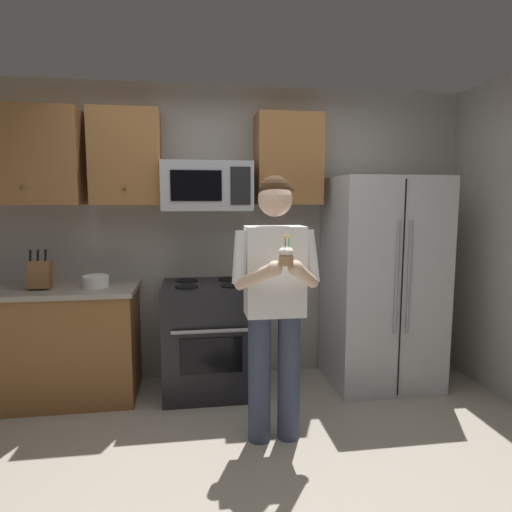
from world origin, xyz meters
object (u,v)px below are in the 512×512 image
refrigerator (382,282)px  bowl_large_white (96,281)px  cupcake (286,255)px  person (275,295)px  microwave (207,187)px  oven_range (209,337)px  knife_block (40,275)px

refrigerator → bowl_large_white: 2.39m
refrigerator → bowl_large_white: (-2.39, 0.01, 0.07)m
cupcake → person: bearing=90.0°
microwave → person: (0.39, -0.97, -0.72)m
bowl_large_white → person: person is taller
oven_range → microwave: 1.26m
microwave → refrigerator: 1.72m
oven_range → person: bearing=-65.2°
oven_range → person: 1.08m
oven_range → bowl_large_white: size_ratio=4.51×
refrigerator → cupcake: size_ratio=10.35×
oven_range → microwave: size_ratio=1.26×
knife_block → cupcake: bearing=-34.2°
bowl_large_white → refrigerator: bearing=-0.3°
cupcake → microwave: bearing=106.9°
person → refrigerator: bearing=36.4°
microwave → refrigerator: bearing=-6.0°
microwave → bowl_large_white: size_ratio=3.58×
microwave → bowl_large_white: microwave is taller
refrigerator → person: 1.38m
oven_range → person: (0.39, -0.85, 0.53)m
cupcake → refrigerator: bearing=46.0°
refrigerator → bowl_large_white: bearing=179.7°
knife_block → microwave: bearing=6.5°
oven_range → person: person is taller
bowl_large_white → knife_block: bearing=-179.7°
microwave → knife_block: (-1.30, -0.15, -0.69)m
refrigerator → person: refrigerator is taller
knife_block → person: (1.70, -0.82, -0.04)m
oven_range → knife_block: bearing=-178.7°
oven_range → bowl_large_white: 1.03m
refrigerator → cupcake: 1.64m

